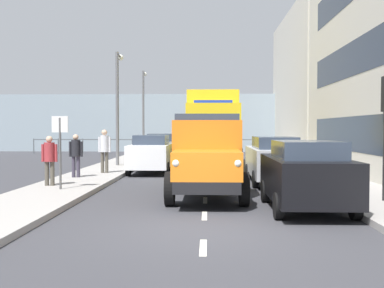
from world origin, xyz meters
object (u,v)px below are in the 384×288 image
object	(u,v)px
pedestrian_couple_b	(49,157)
pedestrian_with_bag	(104,147)
car_grey_oppositeside_1	(163,148)
lamp_post_far	(144,104)
car_black_kerbside_near	(306,174)
pedestrian_in_dark_coat	(76,152)
lamp_post_promenade	(118,97)
car_silver_kerbside_1	(274,159)
car_white_oppositeside_0	(151,153)
truck_vintage_orange	(207,158)
lorry_cargo_yellow	(212,127)
street_sign	(60,139)

from	to	relation	value
pedestrian_couple_b	pedestrian_with_bag	distance (m)	4.46
car_grey_oppositeside_1	lamp_post_far	world-z (taller)	lamp_post_far
car_black_kerbside_near	pedestrian_with_bag	bearing A→B (deg)	-49.32
car_grey_oppositeside_1	lamp_post_far	bearing A→B (deg)	-74.51
pedestrian_in_dark_coat	lamp_post_promenade	size ratio (longest dim) A/B	0.29
car_black_kerbside_near	pedestrian_couple_b	xyz separation A→B (m)	(7.59, -3.49, 0.21)
car_grey_oppositeside_1	pedestrian_with_bag	distance (m)	7.19
car_grey_oppositeside_1	lamp_post_far	distance (m)	8.74
car_silver_kerbside_1	lamp_post_promenade	bearing A→B (deg)	-42.86
car_silver_kerbside_1	pedestrian_in_dark_coat	distance (m)	7.48
car_black_kerbside_near	pedestrian_couple_b	size ratio (longest dim) A/B	2.42
lamp_post_promenade	lamp_post_far	bearing A→B (deg)	-89.12
car_white_oppositeside_0	car_black_kerbside_near	bearing A→B (deg)	118.04
truck_vintage_orange	lorry_cargo_yellow	bearing A→B (deg)	-91.37
truck_vintage_orange	lamp_post_promenade	xyz separation A→B (m)	(4.58, -10.29, 2.44)
pedestrian_couple_b	street_sign	world-z (taller)	street_sign
car_black_kerbside_near	lamp_post_far	distance (m)	24.05
lorry_cargo_yellow	pedestrian_in_dark_coat	size ratio (longest dim) A/B	4.99
lorry_cargo_yellow	street_sign	bearing A→B (deg)	64.27
lorry_cargo_yellow	lamp_post_far	world-z (taller)	lamp_post_far
lorry_cargo_yellow	car_black_kerbside_near	xyz separation A→B (m)	(-2.18, 12.52, -1.18)
pedestrian_with_bag	car_silver_kerbside_1	bearing A→B (deg)	161.70
car_silver_kerbside_1	pedestrian_couple_b	bearing A→B (deg)	15.74
car_grey_oppositeside_1	pedestrian_in_dark_coat	world-z (taller)	pedestrian_in_dark_coat
pedestrian_with_bag	lorry_cargo_yellow	bearing A→B (deg)	-134.50
car_silver_kerbside_1	pedestrian_couple_b	xyz separation A→B (m)	(7.59, 2.14, 0.21)
car_grey_oppositeside_1	lamp_post_promenade	size ratio (longest dim) A/B	0.78
lamp_post_far	car_white_oppositeside_0	bearing A→B (deg)	99.32
truck_vintage_orange	pedestrian_couple_b	size ratio (longest dim) A/B	3.47
car_black_kerbside_near	street_sign	xyz separation A→B (m)	(6.96, -2.62, 0.79)
truck_vintage_orange	lamp_post_promenade	world-z (taller)	lamp_post_promenade
lorry_cargo_yellow	lamp_post_far	xyz separation A→B (m)	(4.99, -10.24, 1.73)
car_black_kerbside_near	lorry_cargo_yellow	bearing A→B (deg)	-80.11
truck_vintage_orange	street_sign	world-z (taller)	truck_vintage_orange
car_black_kerbside_near	street_sign	bearing A→B (deg)	-20.64
pedestrian_couple_b	pedestrian_with_bag	world-z (taller)	pedestrian_with_bag
car_silver_kerbside_1	lamp_post_far	bearing A→B (deg)	-67.27
car_grey_oppositeside_1	street_sign	xyz separation A→B (m)	(1.98, 12.20, 0.79)
car_silver_kerbside_1	lamp_post_promenade	xyz separation A→B (m)	(7.02, -6.51, 2.73)
lorry_cargo_yellow	pedestrian_with_bag	xyz separation A→B (m)	(4.58, 4.66, -0.85)
lorry_cargo_yellow	pedestrian_with_bag	size ratio (longest dim) A/B	4.51
car_silver_kerbside_1	pedestrian_with_bag	world-z (taller)	pedestrian_with_bag
car_silver_kerbside_1	lamp_post_far	size ratio (longest dim) A/B	0.74
truck_vintage_orange	lamp_post_far	distance (m)	21.61
pedestrian_in_dark_coat	lamp_post_far	size ratio (longest dim) A/B	0.27
car_white_oppositeside_0	pedestrian_couple_b	bearing A→B (deg)	65.95
car_white_oppositeside_0	lorry_cargo_yellow	bearing A→B (deg)	-131.34
car_white_oppositeside_0	pedestrian_in_dark_coat	size ratio (longest dim) A/B	2.39
car_silver_kerbside_1	street_sign	bearing A→B (deg)	23.38
car_silver_kerbside_1	street_sign	xyz separation A→B (m)	(6.96, 3.01, 0.79)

